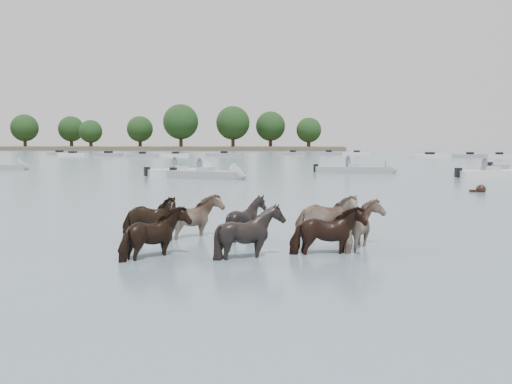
{
  "coord_description": "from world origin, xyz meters",
  "views": [
    {
      "loc": [
        1.75,
        -13.08,
        2.27
      ],
      "look_at": [
        0.41,
        0.42,
        1.1
      ],
      "focal_mm": 40.69,
      "sensor_mm": 36.0,
      "label": 1
    }
  ],
  "objects": [
    {
      "name": "ground",
      "position": [
        0.0,
        0.0,
        0.0
      ],
      "size": [
        400.0,
        400.0,
        0.0
      ],
      "primitive_type": "plane",
      "color": "slate",
      "rests_on": "ground"
    },
    {
      "name": "shoreline",
      "position": [
        -70.0,
        150.0,
        0.5
      ],
      "size": [
        160.0,
        30.0,
        1.0
      ],
      "primitive_type": "cube",
      "color": "#4C4233",
      "rests_on": "ground"
    },
    {
      "name": "pony_herd",
      "position": [
        0.39,
        -0.6,
        0.39
      ],
      "size": [
        6.38,
        4.13,
        1.31
      ],
      "color": "black",
      "rests_on": "ground"
    },
    {
      "name": "swimming_pony",
      "position": [
        9.31,
        14.07,
        0.1
      ],
      "size": [
        0.72,
        0.44,
        0.44
      ],
      "color": "black",
      "rests_on": "ground"
    },
    {
      "name": "motorboat_a",
      "position": [
        -6.52,
        25.56,
        0.23
      ],
      "size": [
        5.14,
        4.03,
        1.92
      ],
      "rotation": [
        0.0,
        0.0,
        0.56
      ],
      "color": "silver",
      "rests_on": "ground"
    },
    {
      "name": "motorboat_b",
      "position": [
        -4.22,
        22.39,
        0.23
      ],
      "size": [
        5.45,
        3.15,
        1.92
      ],
      "rotation": [
        0.0,
        0.0,
        -0.32
      ],
      "color": "gray",
      "rests_on": "ground"
    },
    {
      "name": "motorboat_c",
      "position": [
        5.49,
        29.97,
        0.22
      ],
      "size": [
        6.15,
        1.73,
        1.92
      ],
      "rotation": [
        0.0,
        0.0,
        -0.02
      ],
      "color": "gray",
      "rests_on": "ground"
    },
    {
      "name": "motorboat_d",
      "position": [
        13.75,
        25.4,
        0.23
      ],
      "size": [
        5.21,
        2.93,
        1.92
      ],
      "rotation": [
        0.0,
        0.0,
        0.28
      ],
      "color": "silver",
      "rests_on": "ground"
    },
    {
      "name": "motorboat_f",
      "position": [
        -23.21,
        31.43,
        0.23
      ],
      "size": [
        5.42,
        3.46,
        1.92
      ],
      "rotation": [
        0.0,
        0.0,
        0.39
      ],
      "color": "gray",
      "rests_on": "ground"
    },
    {
      "name": "distant_flotilla",
      "position": [
        1.55,
        76.75,
        0.26
      ],
      "size": [
        103.98,
        22.25,
        0.93
      ],
      "color": "silver",
      "rests_on": "ground"
    },
    {
      "name": "treeline",
      "position": [
        -70.35,
        149.72,
        6.69
      ],
      "size": [
        147.15,
        22.41,
        12.55
      ],
      "color": "#382619",
      "rests_on": "ground"
    }
  ]
}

